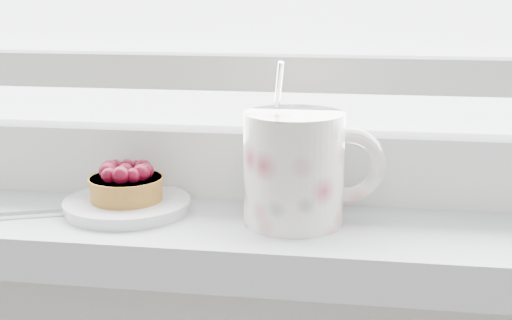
% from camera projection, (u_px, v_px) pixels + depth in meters
% --- Properties ---
extents(saucer, '(0.12, 0.12, 0.01)m').
position_uv_depth(saucer, '(127.00, 206.00, 0.70)').
color(saucer, silver).
rests_on(saucer, windowsill).
extents(raspberry_tart, '(0.07, 0.07, 0.04)m').
position_uv_depth(raspberry_tart, '(126.00, 183.00, 0.69)').
color(raspberry_tart, '#925D1F').
rests_on(raspberry_tart, saucer).
extents(floral_mug, '(0.14, 0.11, 0.15)m').
position_uv_depth(floral_mug, '(298.00, 166.00, 0.65)').
color(floral_mug, silver).
rests_on(floral_mug, windowsill).
extents(fork, '(0.21, 0.10, 0.00)m').
position_uv_depth(fork, '(58.00, 213.00, 0.69)').
color(fork, silver).
rests_on(fork, windowsill).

